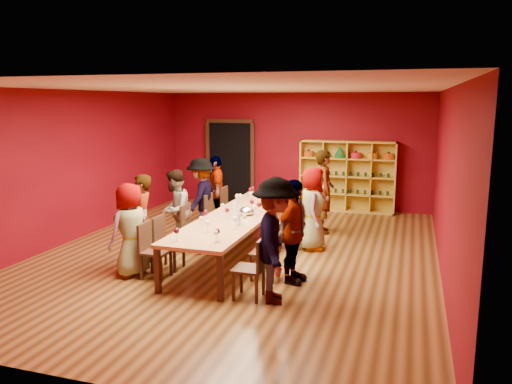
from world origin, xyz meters
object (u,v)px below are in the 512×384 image
(person_left_3, at_px, (201,197))
(chair_person_right_0, at_px, (254,265))
(wine_bottle, at_px, (277,191))
(person_left_2, at_px, (175,210))
(chair_person_left_3, at_px, (214,213))
(person_right_1, at_px, (293,232))
(chair_person_right_1, at_px, (270,249))
(tasting_table, at_px, (239,217))
(chair_person_left_1, at_px, (165,240))
(person_left_0, at_px, (130,230))
(chair_person_left_2, at_px, (191,225))
(chair_person_left_0, at_px, (151,247))
(person_left_4, at_px, (216,191))
(chair_person_right_4, at_px, (310,209))
(person_right_3, at_px, (313,209))
(person_right_4, at_px, (324,192))
(chair_person_left_4, at_px, (229,205))
(person_right_0, at_px, (276,240))
(person_left_1, at_px, (142,221))
(chair_person_right_3, at_px, (296,223))
(shelving_unit, at_px, (347,173))
(spittoon_bowl, at_px, (247,211))

(person_left_3, bearing_deg, chair_person_right_0, 34.53)
(wine_bottle, bearing_deg, person_left_2, -125.73)
(chair_person_left_3, xyz_separation_m, person_right_1, (2.19, -2.12, 0.31))
(chair_person_left_3, bearing_deg, chair_person_right_1, -49.40)
(tasting_table, bearing_deg, chair_person_left_1, -128.83)
(tasting_table, distance_m, person_left_3, 1.55)
(tasting_table, distance_m, person_left_0, 2.04)
(chair_person_left_2, xyz_separation_m, chair_person_right_1, (1.82, -1.02, 0.00))
(chair_person_left_0, relative_size, person_left_3, 0.54)
(person_left_4, relative_size, chair_person_right_4, 1.78)
(person_right_1, distance_m, chair_person_right_4, 3.16)
(chair_person_left_3, xyz_separation_m, person_left_3, (-0.27, -0.00, 0.32))
(person_right_3, bearing_deg, person_left_3, 71.31)
(tasting_table, xyz_separation_m, chair_person_right_4, (0.91, 2.00, -0.20))
(person_right_4, bearing_deg, wine_bottle, 78.78)
(chair_person_right_0, xyz_separation_m, person_right_4, (0.30, 3.93, 0.39))
(chair_person_left_4, xyz_separation_m, chair_person_right_4, (1.82, 0.11, 0.00))
(person_right_0, height_order, person_right_3, person_right_0)
(wine_bottle, bearing_deg, person_left_3, -146.91)
(chair_person_left_0, distance_m, person_left_0, 0.44)
(chair_person_left_3, xyz_separation_m, person_left_4, (-0.30, 0.89, 0.30))
(person_left_0, height_order, person_left_4, person_left_4)
(person_left_2, xyz_separation_m, person_right_4, (2.44, 2.11, 0.12))
(chair_person_left_1, height_order, person_right_0, person_right_0)
(person_left_4, bearing_deg, chair_person_left_4, 65.34)
(person_left_1, height_order, person_right_4, person_right_4)
(person_right_1, bearing_deg, chair_person_right_0, 164.34)
(chair_person_left_1, relative_size, person_left_1, 0.56)
(chair_person_right_1, bearing_deg, person_right_4, 84.55)
(tasting_table, bearing_deg, wine_bottle, 83.68)
(person_right_0, xyz_separation_m, person_right_3, (-0.00, 2.64, -0.10))
(person_left_3, height_order, chair_person_left_4, person_left_3)
(chair_person_left_1, height_order, chair_person_left_4, same)
(person_left_1, height_order, person_left_2, person_left_1)
(chair_person_left_1, bearing_deg, person_right_0, -20.65)
(chair_person_left_2, height_order, chair_person_right_3, same)
(tasting_table, xyz_separation_m, person_right_3, (1.22, 0.70, 0.08))
(shelving_unit, xyz_separation_m, person_left_1, (-2.74, -5.45, -0.19))
(chair_person_left_2, bearing_deg, tasting_table, 6.62)
(person_left_0, xyz_separation_m, person_left_4, (0.06, 3.49, 0.04))
(wine_bottle, bearing_deg, person_right_4, 5.62)
(person_right_0, distance_m, spittoon_bowl, 2.20)
(chair_person_left_4, distance_m, person_right_4, 2.16)
(person_left_1, distance_m, chair_person_left_3, 2.19)
(chair_person_left_0, xyz_separation_m, chair_person_left_4, (0.00, 3.49, 0.00))
(chair_person_right_0, height_order, wine_bottle, wine_bottle)
(chair_person_right_1, bearing_deg, chair_person_left_3, 130.60)
(person_left_4, relative_size, chair_person_right_1, 1.78)
(person_left_1, height_order, chair_person_left_2, person_left_1)
(tasting_table, xyz_separation_m, wine_bottle, (0.21, 1.90, 0.16))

